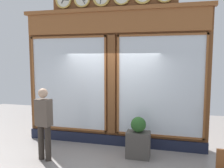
# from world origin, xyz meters

# --- Properties ---
(shop_facade) EXTENTS (5.04, 0.42, 4.25)m
(shop_facade) POSITION_xyz_m (0.00, -0.12, 1.90)
(shop_facade) COLOR brown
(shop_facade) RESTS_ON ground_plane
(pedestrian) EXTENTS (0.39, 0.28, 1.69)m
(pedestrian) POSITION_xyz_m (1.30, 1.30, 0.93)
(pedestrian) COLOR #312A24
(pedestrian) RESTS_ON ground_plane
(planter_box) EXTENTS (0.56, 0.36, 0.63)m
(planter_box) POSITION_xyz_m (-0.80, 0.63, 0.31)
(planter_box) COLOR #4C4742
(planter_box) RESTS_ON ground_plane
(planter_shrub) EXTENTS (0.36, 0.36, 0.36)m
(planter_shrub) POSITION_xyz_m (-0.80, 0.63, 0.81)
(planter_shrub) COLOR #285623
(planter_shrub) RESTS_ON planter_box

